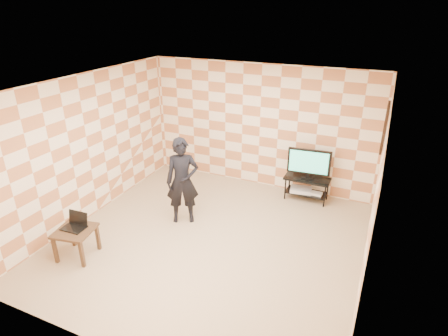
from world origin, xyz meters
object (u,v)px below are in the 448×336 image
Objects in this scene: side_table at (75,234)px; person at (182,181)px; tv_stand at (307,184)px; tv at (309,163)px.

person is (1.04, 1.67, 0.41)m from side_table.
tv is at bearing -95.06° from tv_stand.
tv is at bearing 48.95° from side_table.
tv reaches higher than tv_stand.
side_table is 2.01m from person.
tv is 1.31× the size of side_table.
person is at bearing -137.92° from tv_stand.
side_table is at bearing -131.05° from tv.
person is (-1.94, -1.75, 0.46)m from tv_stand.
tv_stand is 2.65m from person.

